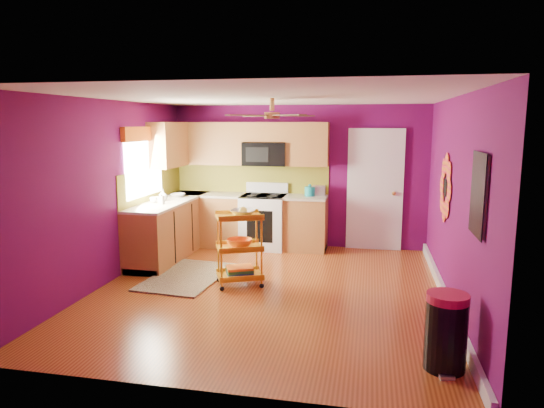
# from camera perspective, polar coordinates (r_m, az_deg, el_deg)

# --- Properties ---
(ground) EXTENTS (5.00, 5.00, 0.00)m
(ground) POSITION_cam_1_polar(r_m,az_deg,el_deg) (6.50, -0.34, -10.12)
(ground) COLOR brown
(ground) RESTS_ON ground
(room_envelope) EXTENTS (4.54, 5.04, 2.52)m
(room_envelope) POSITION_cam_1_polar(r_m,az_deg,el_deg) (6.15, -0.11, 4.36)
(room_envelope) COLOR #5E0A4F
(room_envelope) RESTS_ON ground
(lower_cabinets) EXTENTS (2.81, 2.31, 0.94)m
(lower_cabinets) POSITION_cam_1_polar(r_m,az_deg,el_deg) (8.42, -6.80, -2.57)
(lower_cabinets) COLOR brown
(lower_cabinets) RESTS_ON ground
(electric_range) EXTENTS (0.76, 0.66, 1.13)m
(electric_range) POSITION_cam_1_polar(r_m,az_deg,el_deg) (8.54, -0.97, -2.00)
(electric_range) COLOR white
(electric_range) RESTS_ON ground
(upper_cabinetry) EXTENTS (2.80, 2.30, 1.26)m
(upper_cabinetry) POSITION_cam_1_polar(r_m,az_deg,el_deg) (8.55, -5.56, 6.87)
(upper_cabinetry) COLOR brown
(upper_cabinetry) RESTS_ON ground
(left_window) EXTENTS (0.08, 1.35, 1.08)m
(left_window) POSITION_cam_1_polar(r_m,az_deg,el_deg) (7.87, -14.82, 5.93)
(left_window) COLOR white
(left_window) RESTS_ON ground
(panel_door) EXTENTS (0.95, 0.11, 2.15)m
(panel_door) POSITION_cam_1_polar(r_m,az_deg,el_deg) (8.54, 12.01, 1.49)
(panel_door) COLOR white
(panel_door) RESTS_ON ground
(right_wall_art) EXTENTS (0.04, 2.74, 1.04)m
(right_wall_art) POSITION_cam_1_polar(r_m,az_deg,el_deg) (5.79, 21.04, 1.53)
(right_wall_art) COLOR black
(right_wall_art) RESTS_ON ground
(ceiling_fan) EXTENTS (1.01, 1.01, 0.26)m
(ceiling_fan) POSITION_cam_1_polar(r_m,az_deg,el_deg) (6.33, 0.01, 10.47)
(ceiling_fan) COLOR #BF8C3F
(ceiling_fan) RESTS_ON ground
(shag_rug) EXTENTS (1.07, 1.62, 0.02)m
(shag_rug) POSITION_cam_1_polar(r_m,az_deg,el_deg) (7.13, -9.91, -8.39)
(shag_rug) COLOR #301F10
(shag_rug) RESTS_ON ground
(rolling_cart) EXTENTS (0.72, 0.64, 1.08)m
(rolling_cart) POSITION_cam_1_polar(r_m,az_deg,el_deg) (6.56, -3.77, -4.87)
(rolling_cart) COLOR gold
(rolling_cart) RESTS_ON ground
(trash_can) EXTENTS (0.44, 0.45, 0.70)m
(trash_can) POSITION_cam_1_polar(r_m,az_deg,el_deg) (4.71, 19.77, -13.96)
(trash_can) COLOR black
(trash_can) RESTS_ON ground
(teal_kettle) EXTENTS (0.18, 0.18, 0.21)m
(teal_kettle) POSITION_cam_1_polar(r_m,az_deg,el_deg) (8.39, 4.48, 1.52)
(teal_kettle) COLOR teal
(teal_kettle) RESTS_ON lower_cabinets
(toaster) EXTENTS (0.22, 0.15, 0.18)m
(toaster) POSITION_cam_1_polar(r_m,az_deg,el_deg) (8.44, 5.55, 1.59)
(toaster) COLOR beige
(toaster) RESTS_ON lower_cabinets
(soap_bottle_a) EXTENTS (0.08, 0.08, 0.18)m
(soap_bottle_a) POSITION_cam_1_polar(r_m,az_deg,el_deg) (7.72, -12.92, 0.67)
(soap_bottle_a) COLOR #EA3F72
(soap_bottle_a) RESTS_ON lower_cabinets
(soap_bottle_b) EXTENTS (0.14, 0.14, 0.18)m
(soap_bottle_b) POSITION_cam_1_polar(r_m,az_deg,el_deg) (8.06, -12.70, 1.03)
(soap_bottle_b) COLOR white
(soap_bottle_b) RESTS_ON lower_cabinets
(counter_dish) EXTENTS (0.23, 0.23, 0.06)m
(counter_dish) POSITION_cam_1_polar(r_m,az_deg,el_deg) (8.43, -11.00, 1.03)
(counter_dish) COLOR white
(counter_dish) RESTS_ON lower_cabinets
(counter_cup) EXTENTS (0.12, 0.12, 0.10)m
(counter_cup) POSITION_cam_1_polar(r_m,az_deg,el_deg) (7.86, -13.72, 0.47)
(counter_cup) COLOR white
(counter_cup) RESTS_ON lower_cabinets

